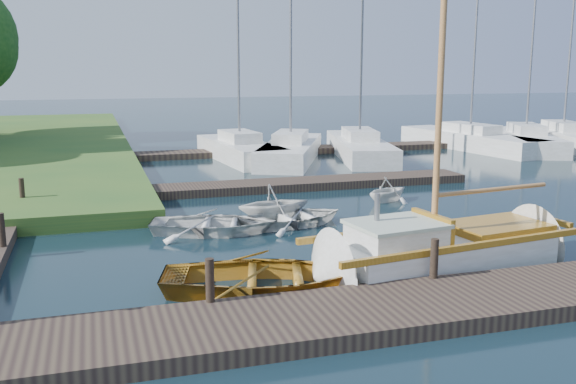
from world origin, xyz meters
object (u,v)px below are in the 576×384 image
object	(u,v)px
marina_boat_3	(360,146)
mooring_post_1	(210,280)
mooring_post_5	(22,191)
tender_d	(388,188)
mooring_post_4	(2,230)
marina_boat_7	(563,136)
tender_c	(293,214)
marina_boat_2	(291,149)
mooring_post_2	(434,258)
sailboat	(446,253)
marina_boat_6	(526,139)
marina_boat_5	(470,139)
marina_boat_1	(240,148)
dinghy	(265,272)
tender_b	(274,200)
tender_a	(213,220)

from	to	relation	value
marina_boat_3	mooring_post_1	bearing A→B (deg)	163.34
mooring_post_5	tender_d	world-z (taller)	mooring_post_5
mooring_post_4	marina_boat_7	size ratio (longest dim) A/B	0.07
mooring_post_4	tender_c	world-z (taller)	mooring_post_4
mooring_post_4	marina_boat_2	world-z (taller)	marina_boat_2
mooring_post_2	tender_d	distance (m)	8.89
sailboat	marina_boat_6	distance (m)	23.04
marina_boat_2	marina_boat_7	size ratio (longest dim) A/B	0.95
marina_boat_5	marina_boat_1	bearing A→B (deg)	83.80
marina_boat_5	mooring_post_4	bearing A→B (deg)	115.72
mooring_post_1	mooring_post_2	size ratio (longest dim) A/B	1.00
tender_c	mooring_post_2	bearing A→B (deg)	178.30
marina_boat_3	sailboat	bearing A→B (deg)	176.53
dinghy	marina_boat_3	world-z (taller)	marina_boat_3
dinghy	marina_boat_5	xyz separation A→B (m)	(16.79, 18.84, 0.15)
marina_boat_7	dinghy	bearing A→B (deg)	145.37
marina_boat_6	sailboat	bearing A→B (deg)	160.53
tender_d	marina_boat_5	size ratio (longest dim) A/B	0.15
mooring_post_5	marina_boat_1	xyz separation A→B (m)	(8.98, 9.39, -0.14)
dinghy	mooring_post_1	bearing A→B (deg)	142.73
mooring_post_1	marina_boat_3	distance (m)	21.64
tender_c	tender_d	world-z (taller)	tender_d
sailboat	tender_b	world-z (taller)	sailboat
dinghy	marina_boat_3	bearing A→B (deg)	-14.02
mooring_post_4	tender_d	size ratio (longest dim) A/B	0.45
marina_boat_2	tender_b	bearing A→B (deg)	-174.76
dinghy	marina_boat_1	distance (m)	18.75
dinghy	tender_a	size ratio (longest dim) A/B	1.21
dinghy	marina_boat_5	world-z (taller)	marina_boat_5
sailboat	tender_d	xyz separation A→B (m)	(1.95, 7.00, 0.12)
sailboat	marina_boat_5	xyz separation A→B (m)	(12.48, 18.48, 0.23)
sailboat	marina_boat_5	size ratio (longest dim) A/B	0.81
marina_boat_2	marina_boat_6	distance (m)	13.51
mooring_post_2	mooring_post_4	bearing A→B (deg)	149.53
tender_c	marina_boat_6	bearing A→B (deg)	-64.93
sailboat	marina_boat_3	size ratio (longest dim) A/B	0.91
mooring_post_5	marina_boat_7	xyz separation A→B (m)	(27.86, 9.38, -0.12)
sailboat	mooring_post_1	bearing A→B (deg)	-174.11
marina_boat_5	sailboat	bearing A→B (deg)	137.77
tender_d	marina_boat_1	world-z (taller)	marina_boat_1
tender_b	marina_boat_3	xyz separation A→B (m)	(7.79, 11.70, -0.02)
mooring_post_4	marina_boat_5	size ratio (longest dim) A/B	0.07
mooring_post_4	mooring_post_5	xyz separation A→B (m)	(0.00, 5.00, 0.00)
mooring_post_1	tender_b	size ratio (longest dim) A/B	0.36
tender_a	mooring_post_5	bearing A→B (deg)	67.81
tender_c	marina_boat_1	size ratio (longest dim) A/B	0.32
marina_boat_3	marina_boat_6	distance (m)	9.83
tender_c	marina_boat_5	world-z (taller)	marina_boat_5
tender_c	marina_boat_7	world-z (taller)	marina_boat_7
mooring_post_2	marina_boat_5	bearing A→B (deg)	55.63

